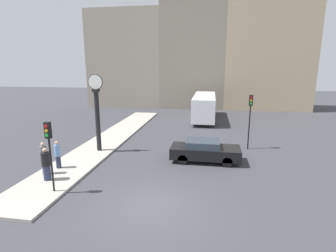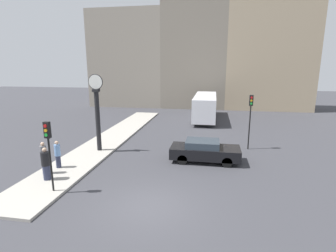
{
  "view_description": "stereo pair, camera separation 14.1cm",
  "coord_description": "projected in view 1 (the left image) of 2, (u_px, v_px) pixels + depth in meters",
  "views": [
    {
      "loc": [
        2.49,
        -10.08,
        5.96
      ],
      "look_at": [
        -0.39,
        7.28,
        1.94
      ],
      "focal_mm": 28.0,
      "sensor_mm": 36.0,
      "label": 1
    },
    {
      "loc": [
        2.62,
        -10.06,
        5.96
      ],
      "look_at": [
        -0.39,
        7.28,
        1.94
      ],
      "focal_mm": 28.0,
      "sensor_mm": 36.0,
      "label": 2
    }
  ],
  "objects": [
    {
      "name": "pedestrian_blue_stripe",
      "position": [
        58.0,
        155.0,
        15.22
      ],
      "size": [
        0.33,
        0.33,
        1.62
      ],
      "color": "#2D334C",
      "rests_on": "sidewalk_corner"
    },
    {
      "name": "bus_distant",
      "position": [
        204.0,
        106.0,
        29.78
      ],
      "size": [
        2.37,
        9.27,
        2.76
      ],
      "color": "silver",
      "rests_on": "ground_plane"
    },
    {
      "name": "ground_plane",
      "position": [
        150.0,
        206.0,
        11.42
      ],
      "size": [
        120.0,
        120.0,
        0.0
      ],
      "primitive_type": "plane",
      "color": "#38383D"
    },
    {
      "name": "pedestrian_black_jacket",
      "position": [
        46.0,
        164.0,
        13.59
      ],
      "size": [
        0.44,
        0.44,
        1.74
      ],
      "color": "#2D334C",
      "rests_on": "sidewalk_corner"
    },
    {
      "name": "pedestrian_grey_jacket",
      "position": [
        44.0,
        158.0,
        14.35
      ],
      "size": [
        0.33,
        0.33,
        1.8
      ],
      "color": "#2D334C",
      "rests_on": "sidewalk_corner"
    },
    {
      "name": "building_row",
      "position": [
        196.0,
        55.0,
        37.69
      ],
      "size": [
        31.54,
        5.0,
        17.03
      ],
      "color": "gray",
      "rests_on": "ground_plane"
    },
    {
      "name": "sedan_car",
      "position": [
        205.0,
        150.0,
        16.7
      ],
      "size": [
        4.37,
        1.83,
        1.38
      ],
      "color": "black",
      "rests_on": "ground_plane"
    },
    {
      "name": "street_clock",
      "position": [
        97.0,
        113.0,
        18.04
      ],
      "size": [
        1.03,
        0.41,
        5.32
      ],
      "color": "black",
      "rests_on": "sidewalk_corner"
    },
    {
      "name": "traffic_light_near",
      "position": [
        49.0,
        142.0,
        11.98
      ],
      "size": [
        0.26,
        0.24,
        3.38
      ],
      "color": "black",
      "rests_on": "sidewalk_corner"
    },
    {
      "name": "traffic_light_far",
      "position": [
        250.0,
        111.0,
        18.71
      ],
      "size": [
        0.26,
        0.24,
        3.98
      ],
      "color": "black",
      "rests_on": "ground_plane"
    },
    {
      "name": "sidewalk_corner",
      "position": [
        112.0,
        138.0,
        22.03
      ],
      "size": [
        2.86,
        24.22,
        0.13
      ],
      "primitive_type": "cube",
      "color": "#A39E93",
      "rests_on": "ground_plane"
    }
  ]
}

